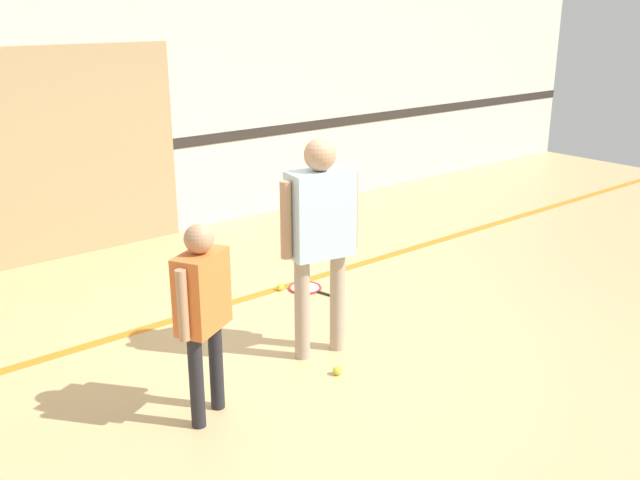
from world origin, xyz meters
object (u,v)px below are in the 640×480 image
(person_instructor, at_px, (320,225))
(racket_spare_on_floor, at_px, (307,288))
(person_student_left, at_px, (202,302))
(tennis_ball_by_spare_racket, at_px, (280,287))
(tennis_ball_near_instructor, at_px, (337,370))

(person_instructor, bearing_deg, racket_spare_on_floor, 66.95)
(person_student_left, xyz_separation_m, tennis_ball_by_spare_racket, (1.61, 1.41, -0.77))
(person_student_left, height_order, tennis_ball_by_spare_racket, person_student_left)
(racket_spare_on_floor, bearing_deg, tennis_ball_near_instructor, -43.33)
(racket_spare_on_floor, distance_m, tennis_ball_near_instructor, 1.62)
(tennis_ball_by_spare_racket, bearing_deg, racket_spare_on_floor, -32.62)
(tennis_ball_near_instructor, relative_size, tennis_ball_by_spare_racket, 1.00)
(person_instructor, bearing_deg, tennis_ball_by_spare_racket, 77.84)
(person_instructor, xyz_separation_m, tennis_ball_near_instructor, (-0.12, -0.34, -0.98))
(person_student_left, distance_m, racket_spare_on_floor, 2.35)
(person_student_left, distance_m, tennis_ball_near_instructor, 1.26)
(person_instructor, xyz_separation_m, person_student_left, (-1.11, -0.23, -0.21))
(tennis_ball_near_instructor, bearing_deg, person_instructor, 70.41)
(racket_spare_on_floor, relative_size, tennis_ball_by_spare_racket, 8.74)
(person_instructor, height_order, tennis_ball_by_spare_racket, person_instructor)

